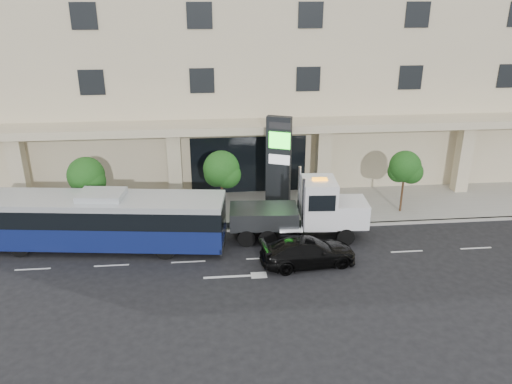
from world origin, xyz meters
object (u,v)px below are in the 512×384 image
Objects in this scene: city_bus at (104,220)px; signage_pylon at (278,164)px; black_sedan at (308,251)px; tow_truck at (305,212)px.

signage_pylon is at bearing 28.93° from city_bus.
black_sedan is at bearing -62.17° from signage_pylon.
signage_pylon is at bearing -1.50° from black_sedan.
signage_pylon reaches higher than city_bus.
city_bus is 1.51× the size of tow_truck.
black_sedan is (10.85, -2.90, -0.97)m from city_bus.
black_sedan is 7.43m from signage_pylon.
tow_truck is at bearing 7.86° from city_bus.
tow_truck is 4.37m from signage_pylon.
signage_pylon is at bearing 107.84° from tow_truck.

